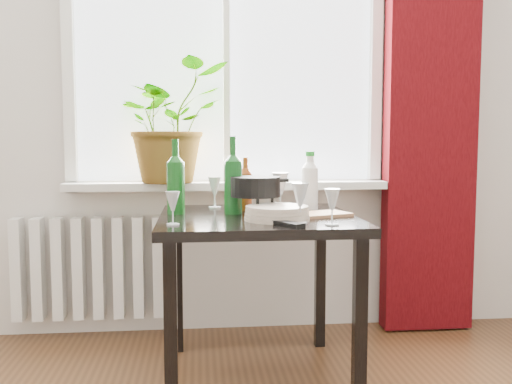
{
  "coord_description": "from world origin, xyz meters",
  "views": [
    {
      "loc": [
        -0.16,
        -0.93,
        1.07
      ],
      "look_at": [
        0.1,
        1.55,
        0.84
      ],
      "focal_mm": 40.0,
      "sensor_mm": 36.0,
      "label": 1
    }
  ],
  "objects": [
    {
      "name": "wine_bottle_right",
      "position": [
        -0.0,
        1.62,
        0.92
      ],
      "size": [
        0.08,
        0.08,
        0.35
      ],
      "primitive_type": null,
      "rotation": [
        0.0,
        0.0,
        -0.01
      ],
      "color": "#0E4916",
      "rests_on": "table"
    },
    {
      "name": "curtain",
      "position": [
        1.12,
        2.12,
        1.3
      ],
      "size": [
        0.5,
        0.12,
        2.56
      ],
      "color": "#360408",
      "rests_on": "ground"
    },
    {
      "name": "wineglass_front_right",
      "position": [
        0.24,
        1.29,
        0.82
      ],
      "size": [
        0.09,
        0.09,
        0.16
      ],
      "primitive_type": null,
      "rotation": [
        0.0,
        0.0,
        -0.36
      ],
      "color": "silver",
      "rests_on": "table"
    },
    {
      "name": "plate_stack",
      "position": [
        0.17,
        1.39,
        0.77
      ],
      "size": [
        0.32,
        0.32,
        0.06
      ],
      "primitive_type": "cylinder",
      "rotation": [
        0.0,
        0.0,
        -0.2
      ],
      "color": "beige",
      "rests_on": "table"
    },
    {
      "name": "windowsill",
      "position": [
        0.0,
        2.15,
        0.82
      ],
      "size": [
        1.72,
        0.2,
        0.04
      ],
      "color": "silver",
      "rests_on": "ground"
    },
    {
      "name": "potted_plant",
      "position": [
        -0.3,
        2.11,
        1.16
      ],
      "size": [
        0.76,
        0.74,
        0.64
      ],
      "primitive_type": "imported",
      "rotation": [
        0.0,
        0.0,
        0.66
      ],
      "color": "#1F6C1D",
      "rests_on": "windowsill"
    },
    {
      "name": "fondue_pot",
      "position": [
        0.09,
        1.56,
        0.83
      ],
      "size": [
        0.25,
        0.22,
        0.17
      ],
      "primitive_type": null,
      "rotation": [
        0.0,
        0.0,
        -0.02
      ],
      "color": "black",
      "rests_on": "table"
    },
    {
      "name": "window",
      "position": [
        0.0,
        2.22,
        1.6
      ],
      "size": [
        1.72,
        0.08,
        1.62
      ],
      "color": "white",
      "rests_on": "ground"
    },
    {
      "name": "radiator",
      "position": [
        -0.75,
        2.18,
        0.38
      ],
      "size": [
        0.8,
        0.1,
        0.55
      ],
      "color": "silver",
      "rests_on": "ground"
    },
    {
      "name": "cleaning_bottle",
      "position": [
        0.37,
        1.75,
        0.88
      ],
      "size": [
        0.1,
        0.1,
        0.28
      ],
      "primitive_type": null,
      "rotation": [
        0.0,
        0.0,
        0.27
      ],
      "color": "white",
      "rests_on": "table"
    },
    {
      "name": "table",
      "position": [
        0.1,
        1.55,
        0.65
      ],
      "size": [
        0.85,
        0.85,
        0.74
      ],
      "color": "black",
      "rests_on": "ground"
    },
    {
      "name": "wineglass_far_right",
      "position": [
        0.36,
        1.23,
        0.81
      ],
      "size": [
        0.08,
        0.08,
        0.15
      ],
      "primitive_type": null,
      "rotation": [
        0.0,
        0.0,
        -0.29
      ],
      "color": "silver",
      "rests_on": "table"
    },
    {
      "name": "bottle_amber",
      "position": [
        0.06,
        1.74,
        0.87
      ],
      "size": [
        0.06,
        0.06,
        0.25
      ],
      "primitive_type": null,
      "rotation": [
        0.0,
        0.0,
        -0.02
      ],
      "color": "maroon",
      "rests_on": "table"
    },
    {
      "name": "tv_remote",
      "position": [
        0.18,
        1.23,
        0.75
      ],
      "size": [
        0.13,
        0.16,
        0.02
      ],
      "primitive_type": "cube",
      "rotation": [
        0.0,
        0.0,
        0.57
      ],
      "color": "black",
      "rests_on": "table"
    },
    {
      "name": "wine_bottle_left",
      "position": [
        -0.26,
        1.64,
        0.91
      ],
      "size": [
        0.1,
        0.1,
        0.34
      ],
      "primitive_type": null,
      "rotation": [
        0.0,
        0.0,
        -0.27
      ],
      "color": "#0E4912",
      "rests_on": "table"
    },
    {
      "name": "wineglass_back_left",
      "position": [
        -0.08,
        1.84,
        0.82
      ],
      "size": [
        0.08,
        0.08,
        0.15
      ],
      "primitive_type": null,
      "rotation": [
        0.0,
        0.0,
        -0.29
      ],
      "color": "white",
      "rests_on": "table"
    },
    {
      "name": "cutting_board",
      "position": [
        0.37,
        1.5,
        0.75
      ],
      "size": [
        0.29,
        0.24,
        0.01
      ],
      "primitive_type": "cube",
      "rotation": [
        0.0,
        0.0,
        0.34
      ],
      "color": "#AB754D",
      "rests_on": "table"
    },
    {
      "name": "wineglass_front_left",
      "position": [
        -0.26,
        1.29,
        0.81
      ],
      "size": [
        0.07,
        0.07,
        0.13
      ],
      "primitive_type": null,
      "rotation": [
        0.0,
        0.0,
        -0.26
      ],
      "color": "silver",
      "rests_on": "table"
    },
    {
      "name": "wineglass_back_center",
      "position": [
        0.22,
        1.68,
        0.83
      ],
      "size": [
        0.1,
        0.1,
        0.19
      ],
      "primitive_type": null,
      "rotation": [
        0.0,
        0.0,
        -0.26
      ],
      "color": "silver",
      "rests_on": "table"
    }
  ]
}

